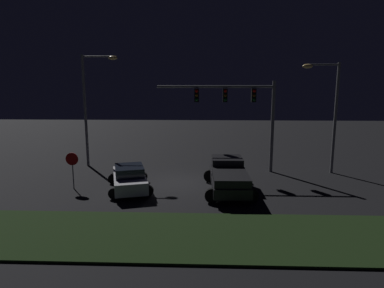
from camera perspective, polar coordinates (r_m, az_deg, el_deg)
The scene contains 8 objects.
ground_plane at distance 21.23m, azimuth -2.28°, elevation -6.66°, with size 80.00×80.00×0.00m, color black.
grass_median at distance 13.97m, azimuth -4.85°, elevation -15.60°, with size 25.58×4.56×0.10m, color black.
pickup_truck at distance 19.35m, azimuth 6.38°, elevation -5.29°, with size 2.93×5.43×1.80m.
car_sedan at distance 19.77m, azimuth -10.94°, elevation -5.86°, with size 3.25×4.73×1.51m.
traffic_signal_gantry at distance 23.30m, azimuth 8.16°, elevation 6.98°, with size 8.32×0.56×6.50m.
street_lamp_left at distance 25.89m, azimuth -17.22°, elevation 7.82°, with size 2.73×0.44×8.44m.
street_lamp_right at distance 24.59m, azimuth 22.83°, elevation 6.46°, with size 2.57×0.44×7.73m.
stop_sign at distance 20.66m, azimuth -20.26°, elevation -3.26°, with size 0.76×0.08×2.23m.
Camera 1 is at (1.61, -20.28, 6.06)m, focal length 30.40 mm.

